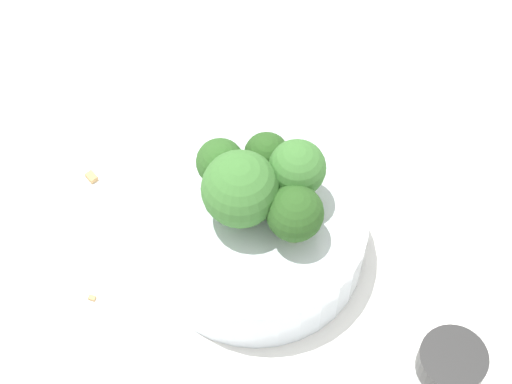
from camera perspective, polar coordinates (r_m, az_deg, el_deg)
ground_plane at (r=0.64m, az=0.00°, el=-3.82°), size 3.00×3.00×0.00m
bowl at (r=0.62m, az=0.00°, el=-2.74°), size 0.16×0.16×0.05m
broccoli_floret_0 at (r=0.58m, az=2.75°, el=1.42°), size 0.04×0.04×0.06m
broccoli_floret_1 at (r=0.57m, az=-1.06°, el=0.17°), size 0.05×0.05×0.06m
broccoli_floret_2 at (r=0.57m, az=2.61°, el=-1.48°), size 0.04×0.04×0.05m
broccoli_floret_3 at (r=0.59m, az=-2.14°, el=2.12°), size 0.03×0.03×0.05m
broccoli_floret_4 at (r=0.60m, az=0.71°, el=2.40°), size 0.03×0.03×0.04m
pepper_shaker at (r=0.57m, az=12.44°, el=-12.05°), size 0.04×0.04×0.08m
almond_crumb_0 at (r=0.68m, az=-10.94°, el=1.10°), size 0.01×0.01×0.01m
almond_crumb_1 at (r=0.63m, az=-10.90°, el=-6.90°), size 0.01×0.01×0.01m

